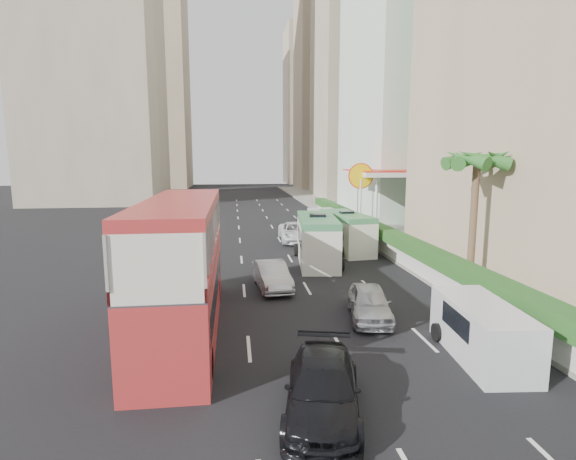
{
  "coord_description": "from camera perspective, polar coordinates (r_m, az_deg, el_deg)",
  "views": [
    {
      "loc": [
        -4.03,
        -16.85,
        6.56
      ],
      "look_at": [
        -1.5,
        4.0,
        3.2
      ],
      "focal_mm": 28.0,
      "sensor_mm": 36.0,
      "label": 1
    }
  ],
  "objects": [
    {
      "name": "van_asset",
      "position": [
        35.92,
        0.99,
        -1.44
      ],
      "size": [
        2.58,
        5.41,
        1.49
      ],
      "primitive_type": "imported",
      "rotation": [
        0.0,
        0.0,
        -0.02
      ],
      "color": "silver",
      "rests_on": "ground"
    },
    {
      "name": "panel_van_far",
      "position": [
        38.27,
        5.17,
        0.82
      ],
      "size": [
        2.83,
        5.63,
        2.16
      ],
      "primitive_type": "cube",
      "rotation": [
        0.0,
        0.0,
        0.13
      ],
      "color": "silver",
      "rests_on": "ground"
    },
    {
      "name": "tower_far_a",
      "position": [
        102.23,
        5.3,
        17.74
      ],
      "size": [
        14.0,
        14.0,
        44.0
      ],
      "primitive_type": "cube",
      "color": "tan",
      "rests_on": "ground"
    },
    {
      "name": "minibus_far",
      "position": [
        32.19,
        7.41,
        -0.29
      ],
      "size": [
        2.8,
        6.34,
        2.72
      ],
      "primitive_type": "cube",
      "rotation": [
        0.0,
        0.0,
        0.13
      ],
      "color": "silver",
      "rests_on": "ground"
    },
    {
      "name": "tower_left_b",
      "position": [
        109.59,
        -17.06,
        17.33
      ],
      "size": [
        16.0,
        16.0,
        46.0
      ],
      "primitive_type": "cube",
      "color": "tan",
      "rests_on": "ground"
    },
    {
      "name": "hedge",
      "position": [
        32.89,
        11.3,
        0.11
      ],
      "size": [
        1.1,
        44.0,
        0.7
      ],
      "primitive_type": "cube",
      "color": "#2D6626",
      "rests_on": "kerb_wall"
    },
    {
      "name": "double_decker_bus",
      "position": [
        17.44,
        -13.26,
        -4.52
      ],
      "size": [
        2.5,
        11.0,
        5.06
      ],
      "primitive_type": "cube",
      "color": "#B62B2B",
      "rests_on": "ground"
    },
    {
      "name": "tower_mid",
      "position": [
        80.17,
        9.98,
        22.25
      ],
      "size": [
        16.0,
        16.0,
        50.0
      ],
      "primitive_type": "cube",
      "color": "#B6A890",
      "rests_on": "ground"
    },
    {
      "name": "tower_far_b",
      "position": [
        123.4,
        3.05,
        15.33
      ],
      "size": [
        14.0,
        14.0,
        40.0
      ],
      "primitive_type": "cube",
      "color": "#B6A890",
      "rests_on": "ground"
    },
    {
      "name": "shell_station",
      "position": [
        42.42,
        12.46,
        3.72
      ],
      "size": [
        6.5,
        8.0,
        5.5
      ],
      "primitive_type": "cube",
      "color": "silver",
      "rests_on": "ground"
    },
    {
      "name": "car_silver_lane_a",
      "position": [
        23.08,
        -2.06,
        -7.43
      ],
      "size": [
        1.91,
        4.28,
        1.36
      ],
      "primitive_type": "imported",
      "rotation": [
        0.0,
        0.0,
        0.12
      ],
      "color": "#B6B9BD",
      "rests_on": "ground"
    },
    {
      "name": "panel_van_near",
      "position": [
        16.5,
        23.38,
        -11.7
      ],
      "size": [
        2.22,
        4.71,
        1.83
      ],
      "primitive_type": "cube",
      "rotation": [
        0.0,
        0.0,
        -0.09
      ],
      "color": "silver",
      "rests_on": "ground"
    },
    {
      "name": "sidewalk",
      "position": [
        44.3,
        10.27,
        0.54
      ],
      "size": [
        6.0,
        120.0,
        0.18
      ],
      "primitive_type": "cube",
      "color": "#99968C",
      "rests_on": "ground"
    },
    {
      "name": "palm_tree",
      "position": [
        24.18,
        22.45,
        0.84
      ],
      "size": [
        0.36,
        0.36,
        6.4
      ],
      "primitive_type": "cylinder",
      "color": "brown",
      "rests_on": "sidewalk"
    },
    {
      "name": "tower_left_a",
      "position": [
        77.07,
        -23.66,
        22.98
      ],
      "size": [
        18.0,
        18.0,
        52.0
      ],
      "primitive_type": "cube",
      "color": "#B6A890",
      "rests_on": "ground"
    },
    {
      "name": "minibus_near",
      "position": [
        28.31,
        3.73,
        -1.27
      ],
      "size": [
        2.88,
        6.86,
        2.96
      ],
      "primitive_type": "cube",
      "rotation": [
        0.0,
        0.0,
        -0.1
      ],
      "color": "silver",
      "rests_on": "ground"
    },
    {
      "name": "car_silver_lane_b",
      "position": [
        19.23,
        10.26,
        -11.01
      ],
      "size": [
        2.3,
        4.24,
        1.37
      ],
      "primitive_type": "imported",
      "rotation": [
        0.0,
        0.0,
        -0.18
      ],
      "color": "#B6B9BD",
      "rests_on": "ground"
    },
    {
      "name": "kerb_wall",
      "position": [
        33.03,
        11.25,
        -1.34
      ],
      "size": [
        0.3,
        44.0,
        1.0
      ],
      "primitive_type": "cube",
      "color": "silver",
      "rests_on": "sidewalk"
    },
    {
      "name": "ground_plane",
      "position": [
        18.52,
        6.24,
        -11.71
      ],
      "size": [
        200.0,
        200.0,
        0.0
      ],
      "primitive_type": "plane",
      "color": "black",
      "rests_on": "ground"
    },
    {
      "name": "car_black",
      "position": [
        12.67,
        4.39,
        -22.11
      ],
      "size": [
        2.83,
        4.97,
        1.36
      ],
      "primitive_type": "imported",
      "rotation": [
        0.0,
        0.0,
        -0.21
      ],
      "color": "black",
      "rests_on": "ground"
    }
  ]
}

